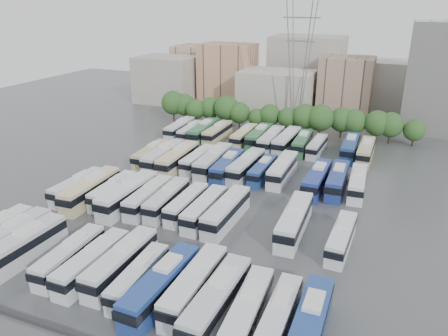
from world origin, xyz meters
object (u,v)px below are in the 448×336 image
at_px(bus_r2_s8, 263,170).
at_px(bus_r3_s1, 191,131).
at_px(bus_r0_s11, 248,310).
at_px(bus_r2_s7, 246,166).
at_px(bus_r1_s0, 78,186).
at_px(bus_r3_s12, 350,147).
at_px(bus_r0_s5, 92,262).
at_px(bus_r2_s4, 198,160).
at_px(bus_r0_s9, 195,285).
at_px(bus_r3_s3, 217,133).
at_px(bus_r3_s7, 271,140).
at_px(bus_r1_s7, 205,209).
at_px(bus_r3_s2, 203,131).
at_px(bus_r0_s12, 279,316).
at_px(bus_r2_s6, 227,166).
at_px(bus_r0_s1, 10,238).
at_px(bus_r3_s6, 259,137).
at_px(bus_r0_s10, 217,300).
at_px(bus_r0_s7, 139,277).
at_px(bus_r2_s3, 178,159).
at_px(bus_r2_s9, 283,169).
at_px(bus_r0_s6, 121,262).
at_px(bus_r1_s3, 128,194).
at_px(bus_r1_s1, 91,189).
at_px(bus_r0_s4, 70,256).
at_px(bus_r1_s8, 226,211).
at_px(bus_r2_s5, 213,161).
at_px(bus_r2_s11, 317,179).
at_px(electricity_pylon, 300,51).
at_px(bus_r1_s5, 167,199).
at_px(bus_r0_s8, 161,285).
at_px(bus_r0_s2, 21,248).
at_px(bus_r3_s8, 287,141).
at_px(bus_r0_s13, 310,327).
at_px(apartment_tower, 437,78).
at_px(bus_r3_s9, 302,143).
at_px(bus_r1_s6, 187,204).
at_px(bus_r1_s4, 148,197).
at_px(bus_r2_s1, 151,154).
at_px(bus_r2_s2, 163,157).
at_px(bus_r2_s13, 357,183).
at_px(bus_r1_s13, 341,238).
at_px(bus_r1_s2, 113,190).
at_px(bus_r3_s10, 317,146).
at_px(bus_r2_s12, 337,180).

bearing_deg(bus_r2_s8, bus_r3_s1, 144.55).
bearing_deg(bus_r0_s11, bus_r2_s7, 107.17).
height_order(bus_r1_s0, bus_r3_s12, bus_r3_s12).
height_order(bus_r0_s5, bus_r2_s4, bus_r0_s5).
relative_size(bus_r0_s9, bus_r3_s3, 1.03).
relative_size(bus_r2_s4, bus_r3_s7, 0.89).
distance_m(bus_r1_s7, bus_r3_s2, 39.41).
bearing_deg(bus_r0_s12, bus_r2_s6, 118.35).
relative_size(bus_r0_s1, bus_r3_s6, 0.99).
distance_m(bus_r0_s10, bus_r2_s8, 37.79).
height_order(bus_r0_s7, bus_r3_s3, bus_r3_s3).
distance_m(bus_r1_s7, bus_r2_s3, 21.70).
bearing_deg(bus_r2_s9, bus_r0_s12, -75.52).
distance_m(bus_r0_s6, bus_r0_s7, 3.62).
distance_m(bus_r0_s11, bus_r1_s3, 32.20).
bearing_deg(bus_r2_s3, bus_r2_s8, 3.60).
height_order(bus_r0_s10, bus_r1_s1, bus_r1_s1).
bearing_deg(bus_r1_s3, bus_r0_s4, -78.99).
relative_size(bus_r0_s11, bus_r3_s1, 1.07).
bearing_deg(bus_r1_s8, bus_r2_s5, 120.06).
bearing_deg(bus_r2_s11, electricity_pylon, 109.50).
bearing_deg(bus_r1_s8, bus_r0_s6, -110.12).
distance_m(bus_r0_s10, bus_r1_s8, 20.10).
distance_m(bus_r0_s1, bus_r2_s7, 40.96).
relative_size(bus_r3_s1, bus_r3_s3, 0.90).
distance_m(bus_r0_s4, bus_r1_s5, 18.68).
relative_size(bus_r0_s8, bus_r3_s7, 1.02).
bearing_deg(bus_r3_s7, bus_r2_s5, -110.12).
bearing_deg(bus_r3_s6, bus_r0_s4, -97.53).
bearing_deg(bus_r0_s2, bus_r0_s9, 5.77).
xyz_separation_m(bus_r0_s8, bus_r3_s8, (-0.16, 54.74, 0.03)).
bearing_deg(bus_r0_s6, bus_r0_s5, -160.45).
relative_size(bus_r0_s13, bus_r2_s3, 0.94).
relative_size(apartment_tower, bus_r2_s11, 2.01).
xyz_separation_m(bus_r0_s4, bus_r2_s4, (0.06, 36.41, -0.01)).
xyz_separation_m(bus_r0_s5, bus_r3_s8, (9.71, 53.72, 0.20)).
distance_m(bus_r3_s8, bus_r3_s9, 3.34).
height_order(bus_r1_s6, bus_r1_s7, bus_r1_s7).
bearing_deg(bus_r2_s7, bus_r1_s4, -116.01).
height_order(bus_r2_s1, bus_r3_s7, bus_r3_s7).
bearing_deg(bus_r2_s2, bus_r0_s9, -56.96).
bearing_deg(bus_r2_s13, bus_r0_s13, -93.15).
height_order(bus_r0_s11, bus_r1_s13, bus_r0_s11).
distance_m(bus_r1_s2, bus_r3_s10, 44.09).
bearing_deg(bus_r1_s7, bus_r2_s11, 52.77).
height_order(bus_r1_s13, bus_r2_s7, bus_r2_s7).
relative_size(bus_r0_s13, bus_r3_s1, 1.15).
relative_size(bus_r0_s4, bus_r2_s1, 0.96).
distance_m(bus_r1_s2, bus_r2_s4, 19.40).
distance_m(bus_r1_s5, bus_r2_s12, 29.24).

